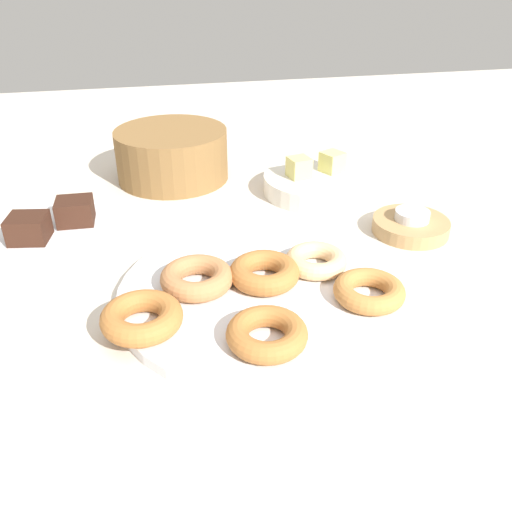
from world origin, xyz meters
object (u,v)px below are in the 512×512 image
Objects in this scene: donut_0 at (264,272)px; donut_2 at (267,334)px; donut_1 at (369,291)px; donut_5 at (142,317)px; melon_chunk_left at (299,167)px; candle_holder at (411,226)px; brownie_near at (28,228)px; basket at (172,155)px; donut_plate at (261,292)px; melon_chunk_right at (332,162)px; cake_plate at (57,237)px; tealight at (412,215)px; donut_4 at (197,278)px; fruit_bowl at (316,184)px; brownie_far at (75,211)px; donut_3 at (316,261)px.

donut_2 is at bearing -101.35° from donut_0.
donut_5 is at bearing 179.89° from donut_1.
donut_0 is at bearing 22.32° from donut_5.
melon_chunk_left is at bearing 88.37° from donut_1.
donut_2 is 0.37m from candle_holder.
brownie_near is 0.26× the size of basket.
melon_chunk_right is at bearing 57.67° from donut_plate.
cake_plate is 0.55m from tealight.
cake_plate is 4.14× the size of brownie_near.
donut_4 is at bearing -36.82° from brownie_near.
donut_plate is at bearing -113.97° from melon_chunk_left.
donut_0 reaches higher than tealight.
donut_plate is 0.16m from donut_5.
donut_5 reaches higher than fruit_bowl.
brownie_far is at bearing -130.26° from basket.
melon_chunk_right is (0.20, 0.31, 0.02)m from donut_0.
donut_3 is at bearing -22.05° from brownie_near.
donut_1 is 0.15m from donut_2.
brownie_near reaches higher than candle_holder.
basket reaches higher than donut_5.
brownie_far is at bearing 168.10° from tealight.
fruit_bowl reaches higher than donut_plate.
donut_2 is at bearing -23.19° from donut_5.
donut_3 is at bearing 116.97° from donut_1.
tealight is (0.42, 0.18, 0.00)m from donut_5.
donut_3 is 0.42m from brownie_near.
fruit_bowl is at bearing 72.66° from donut_3.
melon_chunk_right reaches higher than donut_5.
donut_2 is at bearing -63.92° from donut_4.
tealight is at bearing -8.40° from cake_plate.
melon_chunk_left reaches higher than candle_holder.
basket is at bearing 46.58° from brownie_near.
melon_chunk_left reaches higher than donut_5.
tealight reaches higher than cake_plate.
donut_4 is 0.28m from brownie_near.
donut_2 is (-0.02, -0.12, -0.00)m from donut_0.
donut_plate is at bearing -122.33° from melon_chunk_right.
cake_plate is 1.19× the size of fruit_bowl.
melon_chunk_right reaches higher than brownie_far.
fruit_bowl is (0.25, 0.29, -0.01)m from donut_4.
donut_5 is (-0.23, -0.08, 0.00)m from donut_3.
donut_4 is 0.27m from brownie_far.
donut_3 is 0.70× the size of candle_holder.
melon_chunk_left is at bearing 126.51° from tealight.
melon_chunk_right is (0.45, 0.09, 0.01)m from brownie_far.
donut_3 is at bearing 13.05° from donut_0.
donut_plate is 4.14× the size of donut_1.
donut_1 reaches higher than donut_plate.
melon_chunk_right is at bearing 78.35° from donut_1.
donut_1 is at bearing -0.11° from donut_5.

